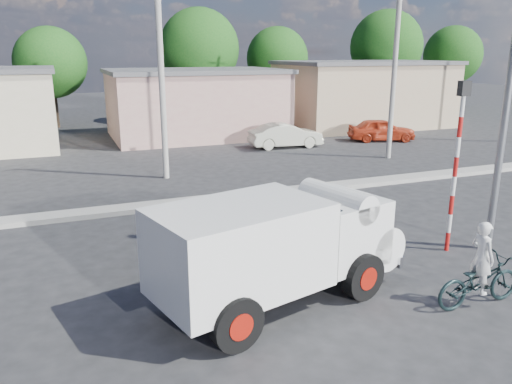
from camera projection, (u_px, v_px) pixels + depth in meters
name	position (u px, v px, depth m)	size (l,w,h in m)	color
ground_plane	(377.00, 297.00, 10.62)	(120.00, 120.00, 0.00)	#262628
median	(246.00, 196.00, 17.75)	(40.00, 0.80, 0.16)	#99968E
truck	(282.00, 244.00, 10.16)	(5.78, 3.26, 2.25)	black
bicycle	(479.00, 281.00, 10.13)	(0.70, 2.02, 1.06)	black
cyclist	(480.00, 271.00, 10.07)	(0.55, 0.36, 1.51)	white
car_cream	(286.00, 135.00, 27.07)	(1.39, 3.97, 1.31)	beige
car_red	(382.00, 130.00, 29.07)	(1.54, 3.82, 1.30)	#B43318
traffic_pole	(457.00, 153.00, 12.39)	(0.28, 0.18, 4.36)	red
streetlight	(508.00, 55.00, 11.82)	(2.34, 0.22, 9.00)	slate
building_row	(181.00, 102.00, 30.10)	(37.80, 7.30, 4.44)	beige
tree_row	(242.00, 53.00, 37.44)	(51.24, 7.43, 8.42)	#38281E
utility_poles	(283.00, 75.00, 21.40)	(35.40, 0.24, 8.00)	#99968E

